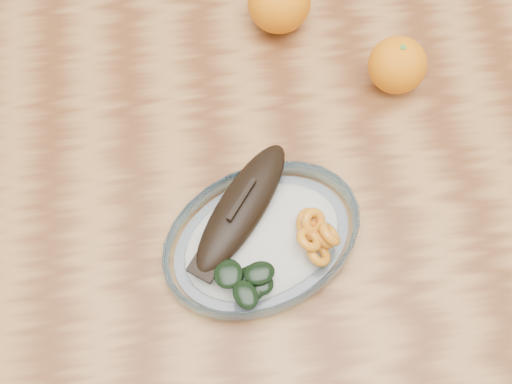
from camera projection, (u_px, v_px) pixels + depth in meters
ground at (278, 310)px, 1.51m from camera, size 3.00×3.00×0.00m
dining_table at (291, 193)px, 0.92m from camera, size 1.20×0.80×0.75m
plated_meal at (262, 237)px, 0.77m from camera, size 0.58×0.58×0.07m
orange_left at (279, 2)px, 0.89m from camera, size 0.09×0.09×0.09m
orange_right at (397, 65)px, 0.85m from camera, size 0.08×0.08×0.08m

